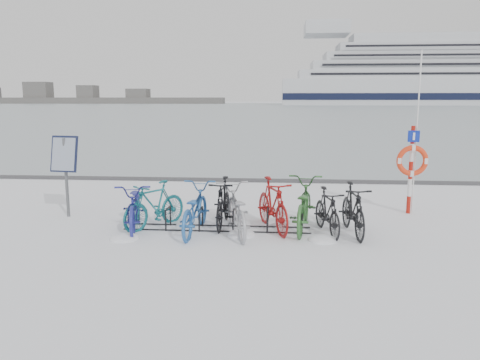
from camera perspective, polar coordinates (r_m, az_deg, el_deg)
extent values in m
plane|color=white|center=(10.17, -2.77, -6.00)|extent=(900.00, 900.00, 0.00)
cube|color=#A5B4BB|center=(164.72, 4.27, 8.88)|extent=(400.00, 298.00, 0.02)
cube|color=#3F3F42|center=(15.88, -0.03, -0.02)|extent=(400.00, 0.25, 0.10)
cylinder|color=black|center=(10.29, -12.97, -4.79)|extent=(0.04, 0.04, 0.44)
cylinder|color=black|center=(10.69, -12.26, -4.20)|extent=(0.04, 0.04, 0.44)
cylinder|color=black|center=(10.44, -12.65, -3.32)|extent=(0.04, 0.44, 0.04)
cylinder|color=black|center=(10.09, -9.05, -4.94)|extent=(0.04, 0.04, 0.44)
cylinder|color=black|center=(10.51, -8.49, -4.33)|extent=(0.04, 0.04, 0.44)
cylinder|color=black|center=(10.25, -8.80, -3.44)|extent=(0.04, 0.44, 0.04)
cylinder|color=black|center=(9.95, -5.00, -5.06)|extent=(0.04, 0.04, 0.44)
cylinder|color=black|center=(10.37, -4.60, -4.44)|extent=(0.04, 0.04, 0.44)
cylinder|color=black|center=(10.11, -4.82, -3.54)|extent=(0.04, 0.44, 0.04)
cylinder|color=black|center=(9.86, -0.86, -5.17)|extent=(0.04, 0.04, 0.44)
cylinder|color=black|center=(10.28, -0.62, -4.54)|extent=(0.04, 0.04, 0.44)
cylinder|color=black|center=(10.02, -0.74, -3.63)|extent=(0.04, 0.44, 0.04)
cylinder|color=black|center=(9.82, 3.35, -5.25)|extent=(0.04, 0.04, 0.44)
cylinder|color=black|center=(10.24, 3.40, -4.61)|extent=(0.04, 0.04, 0.44)
cylinder|color=black|center=(9.98, 3.39, -3.70)|extent=(0.04, 0.44, 0.04)
cylinder|color=black|center=(9.83, 7.56, -5.30)|extent=(0.04, 0.04, 0.44)
cylinder|color=black|center=(10.25, 7.44, -4.66)|extent=(0.04, 0.04, 0.44)
cylinder|color=black|center=(9.99, 7.53, -3.76)|extent=(0.04, 0.44, 0.04)
cylinder|color=black|center=(9.95, -2.93, -6.23)|extent=(4.00, 0.03, 0.03)
cylinder|color=black|center=(10.37, -2.61, -5.56)|extent=(4.00, 0.03, 0.03)
cylinder|color=#595B5E|center=(11.78, -20.41, 0.25)|extent=(0.07, 0.07, 1.87)
cube|color=black|center=(11.68, -20.64, 2.99)|extent=(0.67, 0.32, 0.85)
cube|color=#8C99AD|center=(11.64, -20.73, 2.97)|extent=(0.60, 0.25, 0.75)
cylinder|color=#A9170D|center=(12.21, 19.85, -2.85)|extent=(0.10, 0.10, 0.43)
cylinder|color=silver|center=(12.13, 19.97, -0.87)|extent=(0.10, 0.10, 0.43)
cylinder|color=#A9170D|center=(12.06, 20.09, 1.13)|extent=(0.10, 0.10, 0.43)
cylinder|color=silver|center=(12.00, 20.21, 3.15)|extent=(0.10, 0.10, 0.43)
cylinder|color=#A9170D|center=(11.97, 20.33, 5.19)|extent=(0.10, 0.10, 0.43)
torus|color=red|center=(11.94, 20.27, 2.22)|extent=(0.75, 0.13, 0.75)
cube|color=#0E239C|center=(11.89, 20.42, 5.02)|extent=(0.27, 0.03, 0.27)
cylinder|color=silver|center=(12.04, 20.72, 5.28)|extent=(0.04, 0.04, 3.90)
cube|color=silver|center=(223.13, 22.40, 9.86)|extent=(130.17, 24.17, 11.16)
cube|color=black|center=(211.56, 23.37, 9.33)|extent=(130.17, 0.30, 2.79)
cube|color=black|center=(234.72, 21.47, 9.43)|extent=(130.17, 0.30, 2.79)
cube|color=silver|center=(223.34, 22.53, 11.77)|extent=(116.22, 22.31, 3.72)
cube|color=silver|center=(223.81, 22.66, 13.66)|extent=(93.90, 19.52, 3.72)
cube|color=silver|center=(224.52, 22.79, 15.55)|extent=(71.59, 16.74, 3.72)
cube|color=silver|center=(215.92, 10.48, 17.64)|extent=(18.60, 18.60, 5.58)
cube|color=black|center=(212.77, 23.54, 12.83)|extent=(102.27, 0.20, 11.16)
cube|color=#515151|center=(295.71, -19.81, 9.10)|extent=(180.00, 12.00, 3.50)
cube|color=#515151|center=(309.24, -24.99, 9.47)|extent=(24.00, 10.00, 8.00)
cube|color=#515151|center=(284.73, -14.26, 10.02)|extent=(20.00, 10.00, 6.00)
imported|color=navy|center=(10.35, -12.63, -2.87)|extent=(1.15, 2.16, 1.08)
imported|color=#14636C|center=(10.39, -10.37, -2.84)|extent=(1.36, 1.71, 1.04)
imported|color=#265EA7|center=(9.87, -5.58, -3.35)|extent=(0.82, 2.05, 1.06)
imported|color=black|center=(10.35, -2.06, -2.59)|extent=(0.57, 1.84, 1.09)
imported|color=#9D9EA4|center=(9.72, -0.49, -3.51)|extent=(1.18, 2.12, 1.05)
imported|color=maroon|center=(10.05, 4.00, -2.84)|extent=(1.14, 1.97, 1.14)
imported|color=#2E652C|center=(10.17, 7.67, -2.81)|extent=(1.03, 2.22, 1.12)
imported|color=black|center=(9.93, 10.59, -3.61)|extent=(0.79, 1.69, 0.98)
imported|color=black|center=(9.99, 13.62, -3.32)|extent=(0.68, 1.86, 1.09)
ellipsoid|color=white|center=(9.75, -13.91, -6.99)|extent=(0.60, 0.60, 0.21)
ellipsoid|color=white|center=(10.61, -6.78, -5.39)|extent=(0.43, 0.43, 0.15)
ellipsoid|color=white|center=(10.46, 4.84, -5.57)|extent=(0.41, 0.41, 0.14)
ellipsoid|color=white|center=(9.72, 0.16, -6.74)|extent=(0.60, 0.60, 0.21)
ellipsoid|color=white|center=(9.51, 10.02, -7.28)|extent=(0.59, 0.59, 0.21)
ellipsoid|color=white|center=(10.81, -0.26, -5.03)|extent=(0.37, 0.37, 0.13)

